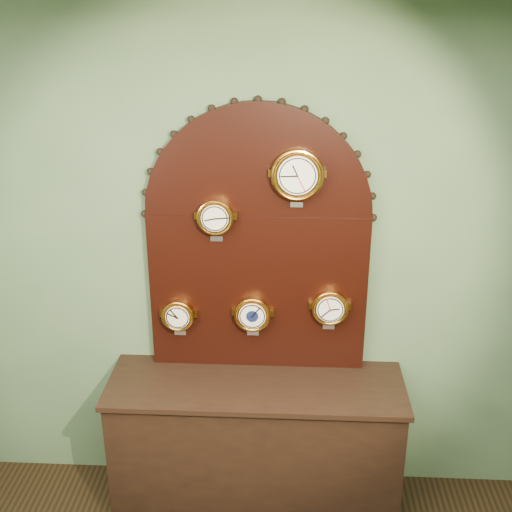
# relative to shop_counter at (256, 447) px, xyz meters

# --- Properties ---
(wall_back) EXTENTS (4.00, 0.00, 4.00)m
(wall_back) POSITION_rel_shop_counter_xyz_m (0.00, 0.27, 1.00)
(wall_back) COLOR #4E6A48
(wall_back) RESTS_ON ground
(ceiling) EXTENTS (5.00, 5.00, 0.00)m
(ceiling) POSITION_rel_shop_counter_xyz_m (0.00, -2.23, 2.40)
(ceiling) COLOR white
(ceiling) RESTS_ON wall_back
(shop_counter) EXTENTS (1.60, 0.50, 0.80)m
(shop_counter) POSITION_rel_shop_counter_xyz_m (0.00, 0.00, 0.00)
(shop_counter) COLOR black
(shop_counter) RESTS_ON ground_plane
(display_board) EXTENTS (1.26, 0.06, 1.53)m
(display_board) POSITION_rel_shop_counter_xyz_m (0.00, 0.22, 1.23)
(display_board) COLOR black
(display_board) RESTS_ON shop_counter
(roman_clock) EXTENTS (0.19, 0.08, 0.25)m
(roman_clock) POSITION_rel_shop_counter_xyz_m (-0.22, 0.15, 1.34)
(roman_clock) COLOR orange
(roman_clock) RESTS_ON display_board
(arabic_clock) EXTENTS (0.27, 0.08, 0.32)m
(arabic_clock) POSITION_rel_shop_counter_xyz_m (0.20, 0.15, 1.58)
(arabic_clock) COLOR orange
(arabic_clock) RESTS_ON display_board
(hygrometer) EXTENTS (0.18, 0.08, 0.23)m
(hygrometer) POSITION_rel_shop_counter_xyz_m (-0.44, 0.15, 0.76)
(hygrometer) COLOR orange
(hygrometer) RESTS_ON display_board
(barometer) EXTENTS (0.20, 0.08, 0.25)m
(barometer) POSITION_rel_shop_counter_xyz_m (-0.03, 0.15, 0.78)
(barometer) COLOR orange
(barometer) RESTS_ON display_board
(tide_clock) EXTENTS (0.20, 0.08, 0.25)m
(tide_clock) POSITION_rel_shop_counter_xyz_m (0.40, 0.15, 0.83)
(tide_clock) COLOR orange
(tide_clock) RESTS_ON display_board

